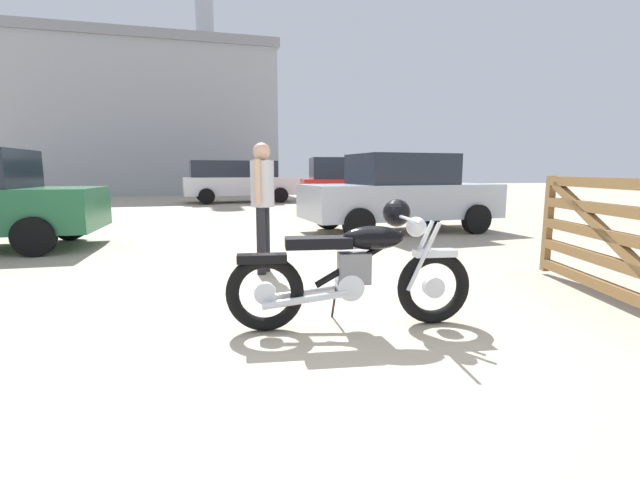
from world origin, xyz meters
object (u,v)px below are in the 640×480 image
object	(u,v)px
white_estate_far	(400,193)
blue_hatchback_right	(369,182)
bystander	(262,194)
timber_gate	(631,237)
dark_sedan_left	(238,180)
vintage_motorcycle	(357,269)

from	to	relation	value
white_estate_far	blue_hatchback_right	bearing A→B (deg)	72.29
white_estate_far	bystander	bearing A→B (deg)	-140.48
timber_gate	white_estate_far	bearing A→B (deg)	11.07
bystander	white_estate_far	distance (m)	4.72
dark_sedan_left	timber_gate	bearing A→B (deg)	-85.44
bystander	dark_sedan_left	size ratio (longest dim) A/B	0.34
timber_gate	blue_hatchback_right	xyz separation A→B (m)	(1.10, 10.73, 0.24)
blue_hatchback_right	dark_sedan_left	world-z (taller)	same
dark_sedan_left	bystander	bearing A→B (deg)	-96.99
vintage_motorcycle	blue_hatchback_right	bearing A→B (deg)	75.73
vintage_motorcycle	dark_sedan_left	distance (m)	15.71
timber_gate	dark_sedan_left	size ratio (longest dim) A/B	0.52
timber_gate	dark_sedan_left	distance (m)	16.12
blue_hatchback_right	white_estate_far	size ratio (longest dim) A/B	1.11
vintage_motorcycle	blue_hatchback_right	distance (m)	11.22
vintage_motorcycle	timber_gate	size ratio (longest dim) A/B	0.83
vintage_motorcycle	white_estate_far	size ratio (longest dim) A/B	0.48
blue_hatchback_right	white_estate_far	xyz separation A→B (m)	(-1.01, -5.03, -0.10)
vintage_motorcycle	dark_sedan_left	world-z (taller)	dark_sedan_left
blue_hatchback_right	dark_sedan_left	size ratio (longest dim) A/B	1.00
blue_hatchback_right	dark_sedan_left	xyz separation A→B (m)	(-4.10, 5.11, 0.00)
blue_hatchback_right	white_estate_far	bearing A→B (deg)	-95.57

